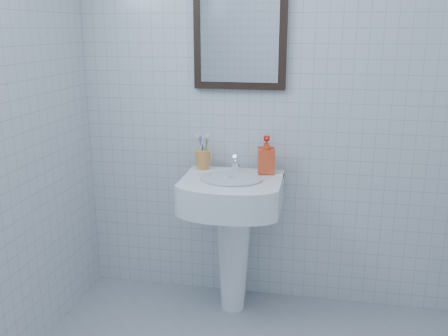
# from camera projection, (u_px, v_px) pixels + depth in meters

# --- Properties ---
(wall_back) EXTENTS (2.20, 0.02, 2.50)m
(wall_back) POSITION_uv_depth(u_px,v_px,m) (274.00, 88.00, 2.71)
(wall_back) COLOR silver
(wall_back) RESTS_ON ground
(washbasin) EXTENTS (0.53, 0.38, 0.81)m
(washbasin) POSITION_uv_depth(u_px,v_px,m) (233.00, 221.00, 2.73)
(washbasin) COLOR white
(washbasin) RESTS_ON ground
(faucet) EXTENTS (0.04, 0.09, 0.11)m
(faucet) POSITION_uv_depth(u_px,v_px,m) (236.00, 164.00, 2.74)
(faucet) COLOR white
(faucet) RESTS_ON washbasin
(toothbrush_cup) EXTENTS (0.11, 0.11, 0.11)m
(toothbrush_cup) POSITION_uv_depth(u_px,v_px,m) (203.00, 160.00, 2.78)
(toothbrush_cup) COLOR #E28F40
(toothbrush_cup) RESTS_ON washbasin
(soap_dispenser) EXTENTS (0.10, 0.11, 0.20)m
(soap_dispenser) POSITION_uv_depth(u_px,v_px,m) (266.00, 155.00, 2.70)
(soap_dispenser) COLOR red
(soap_dispenser) RESTS_ON washbasin
(wall_mirror) EXTENTS (0.50, 0.04, 0.62)m
(wall_mirror) POSITION_uv_depth(u_px,v_px,m) (240.00, 31.00, 2.64)
(wall_mirror) COLOR black
(wall_mirror) RESTS_ON wall_back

